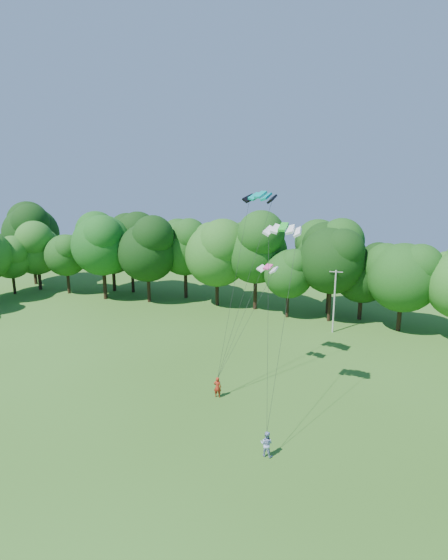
% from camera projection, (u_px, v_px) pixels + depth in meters
% --- Properties ---
extents(ground, '(160.00, 160.00, 0.00)m').
position_uv_depth(ground, '(152.00, 499.00, 24.51)').
color(ground, '#325C19').
rests_on(ground, ground).
extents(utility_pole, '(1.48, 0.23, 7.41)m').
position_uv_depth(utility_pole, '(334.00, 301.00, 50.16)').
color(utility_pole, '#ACABA3').
rests_on(utility_pole, ground).
extents(kite_flyer_left, '(0.71, 0.54, 1.76)m').
position_uv_depth(kite_flyer_left, '(217.00, 387.00, 35.77)').
color(kite_flyer_left, '#AB2816').
rests_on(kite_flyer_left, ground).
extents(kite_flyer_right, '(0.87, 0.69, 1.73)m').
position_uv_depth(kite_flyer_right, '(266.00, 444.00, 28.18)').
color(kite_flyer_right, '#9AABD6').
rests_on(kite_flyer_right, ground).
extents(kite_teal, '(3.01, 1.87, 0.61)m').
position_uv_depth(kite_teal, '(261.00, 195.00, 36.48)').
color(kite_teal, '#05998F').
rests_on(kite_teal, ground).
extents(kite_green, '(2.64, 1.20, 0.57)m').
position_uv_depth(kite_green, '(283.00, 227.00, 31.13)').
color(kite_green, green).
rests_on(kite_green, ground).
extents(kite_pink, '(1.93, 1.21, 0.41)m').
position_uv_depth(kite_pink, '(268.00, 267.00, 38.08)').
color(kite_pink, '#F34393').
rests_on(kite_pink, ground).
extents(tree_back_west, '(9.65, 9.65, 14.03)m').
position_uv_depth(tree_back_west, '(102.00, 240.00, 63.09)').
color(tree_back_west, black).
rests_on(tree_back_west, ground).
extents(tree_back_center, '(9.03, 9.03, 13.13)m').
position_uv_depth(tree_back_center, '(332.00, 257.00, 53.21)').
color(tree_back_center, black).
rests_on(tree_back_center, ground).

